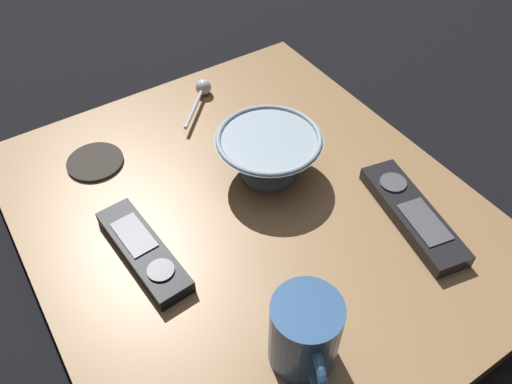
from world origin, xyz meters
TOP-DOWN VIEW (x-y plane):
  - ground_plane at (0.00, 0.00)m, footprint 6.00×6.00m
  - table at (0.00, 0.00)m, footprint 0.67×0.58m
  - cereal_bowl at (-0.05, 0.06)m, footprint 0.15×0.15m
  - coffee_mug at (0.21, -0.07)m, footprint 0.11×0.08m
  - teaspoon at (-0.26, 0.07)m, footprint 0.10×0.09m
  - tv_remote_near at (-0.01, -0.16)m, footprint 0.17×0.06m
  - tv_remote_far at (0.13, 0.18)m, footprint 0.20×0.09m
  - drink_coaster at (-0.21, -0.15)m, footprint 0.08×0.08m

SIDE VIEW (x-z plane):
  - ground_plane at x=0.00m, z-range 0.00..0.00m
  - table at x=0.00m, z-range 0.00..0.04m
  - drink_coaster at x=-0.21m, z-range 0.04..0.04m
  - tv_remote_near at x=-0.01m, z-range 0.04..0.06m
  - tv_remote_far at x=0.13m, z-range 0.04..0.06m
  - teaspoon at x=-0.26m, z-range 0.04..0.07m
  - cereal_bowl at x=-0.05m, z-range 0.04..0.11m
  - coffee_mug at x=0.21m, z-range 0.04..0.14m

